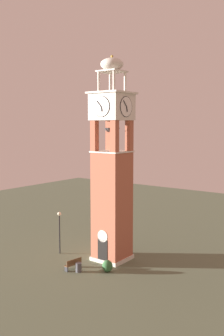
{
  "coord_description": "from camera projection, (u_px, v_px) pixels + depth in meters",
  "views": [
    {
      "loc": [
        20.57,
        -27.47,
        12.41
      ],
      "look_at": [
        0.0,
        0.0,
        8.58
      ],
      "focal_mm": 40.66,
      "sensor_mm": 36.0,
      "label": 1
    }
  ],
  "objects": [
    {
      "name": "trash_bin",
      "position": [
        79.0,
        267.0,
        32.38
      ],
      "size": [
        0.52,
        0.52,
        0.8
      ],
      "primitive_type": "cylinder",
      "color": "#4C4C51",
      "rests_on": "ground"
    },
    {
      "name": "park_bench",
      "position": [
        73.0,
        264.0,
        32.91
      ],
      "size": [
        0.69,
        1.65,
        0.95
      ],
      "color": "brown",
      "rests_on": "ground"
    },
    {
      "name": "shrub_near_entry",
      "position": [
        107.0,
        266.0,
        32.41
      ],
      "size": [
        0.89,
        0.89,
        1.01
      ],
      "primitive_type": "ellipsoid",
      "color": "#336638",
      "rests_on": "ground"
    },
    {
      "name": "ground",
      "position": [
        112.0,
        259.0,
        35.49
      ],
      "size": [
        80.0,
        80.0,
        0.0
      ],
      "primitive_type": "plane",
      "color": "#5B664C"
    },
    {
      "name": "lamp_post",
      "position": [
        59.0,
        225.0,
        36.81
      ],
      "size": [
        0.36,
        0.36,
        4.12
      ],
      "color": "black",
      "rests_on": "ground"
    },
    {
      "name": "clock_tower",
      "position": [
        112.0,
        178.0,
        34.63
      ],
      "size": [
        3.4,
        3.4,
        18.6
      ],
      "color": "#AD5B42",
      "rests_on": "ground"
    }
  ]
}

